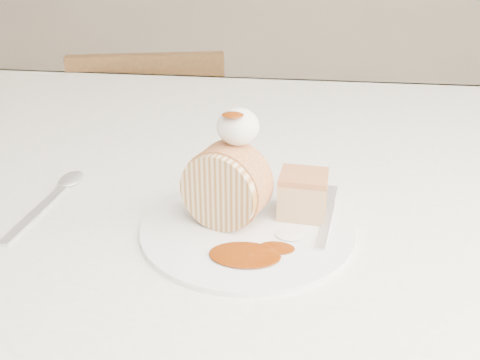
# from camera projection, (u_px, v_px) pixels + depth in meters

# --- Properties ---
(table) EXTENTS (1.40, 0.90, 0.75)m
(table) POSITION_uv_depth(u_px,v_px,m) (255.00, 213.00, 0.83)
(table) COLOR silver
(table) RESTS_ON ground
(chair_far) EXTENTS (0.44, 0.44, 0.78)m
(chair_far) POSITION_uv_depth(u_px,v_px,m) (157.00, 167.00, 1.49)
(chair_far) COLOR brown
(chair_far) RESTS_ON ground
(plate) EXTENTS (0.27, 0.27, 0.01)m
(plate) POSITION_uv_depth(u_px,v_px,m) (248.00, 228.00, 0.62)
(plate) COLOR white
(plate) RESTS_ON table
(roulade_slice) EXTENTS (0.10, 0.08, 0.09)m
(roulade_slice) POSITION_uv_depth(u_px,v_px,m) (226.00, 186.00, 0.60)
(roulade_slice) COLOR beige
(roulade_slice) RESTS_ON plate
(cake_chunk) EXTENTS (0.06, 0.05, 0.05)m
(cake_chunk) POSITION_uv_depth(u_px,v_px,m) (303.00, 197.00, 0.63)
(cake_chunk) COLOR #CF824E
(cake_chunk) RESTS_ON plate
(whipped_cream) EXTENTS (0.05, 0.05, 0.04)m
(whipped_cream) POSITION_uv_depth(u_px,v_px,m) (238.00, 126.00, 0.59)
(whipped_cream) COLOR white
(whipped_cream) RESTS_ON roulade_slice
(caramel_drizzle) EXTENTS (0.02, 0.02, 0.01)m
(caramel_drizzle) POSITION_uv_depth(u_px,v_px,m) (233.00, 110.00, 0.56)
(caramel_drizzle) COLOR #6A2604
(caramel_drizzle) RESTS_ON whipped_cream
(caramel_pool) EXTENTS (0.08, 0.06, 0.00)m
(caramel_pool) POSITION_uv_depth(u_px,v_px,m) (245.00, 255.00, 0.56)
(caramel_pool) COLOR #6A2604
(caramel_pool) RESTS_ON plate
(fork) EXTENTS (0.04, 0.15, 0.00)m
(fork) POSITION_uv_depth(u_px,v_px,m) (326.00, 225.00, 0.61)
(fork) COLOR silver
(fork) RESTS_ON plate
(spoon) EXTENTS (0.04, 0.18, 0.00)m
(spoon) POSITION_uv_depth(u_px,v_px,m) (36.00, 213.00, 0.65)
(spoon) COLOR silver
(spoon) RESTS_ON table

